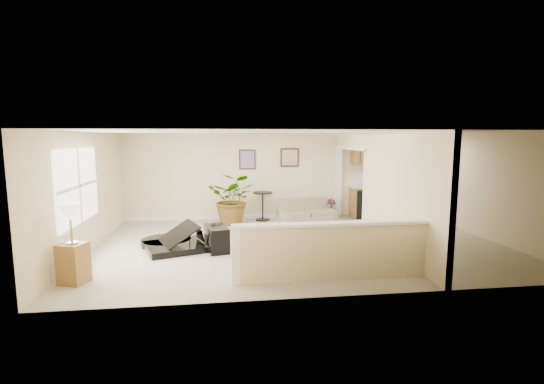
{
  "coord_description": "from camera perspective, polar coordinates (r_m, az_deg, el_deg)",
  "views": [
    {
      "loc": [
        -1.71,
        -8.51,
        2.38
      ],
      "look_at": [
        -0.56,
        0.4,
        1.14
      ],
      "focal_mm": 26.0,
      "sensor_mm": 36.0,
      "label": 1
    }
  ],
  "objects": [
    {
      "name": "piano",
      "position": [
        8.77,
        -13.74,
        -4.68
      ],
      "size": [
        1.8,
        1.77,
        1.22
      ],
      "rotation": [
        0.0,
        0.0,
        0.35
      ],
      "color": "black",
      "rests_on": "floor"
    },
    {
      "name": "palm_plant",
      "position": [
        10.92,
        -5.63,
        -1.04
      ],
      "size": [
        1.56,
        1.46,
        1.42
      ],
      "color": "black",
      "rests_on": "floor"
    },
    {
      "name": "lamp_stand",
      "position": [
        7.28,
        -26.92,
        -7.47
      ],
      "size": [
        0.5,
        0.5,
        1.33
      ],
      "color": "olive",
      "rests_on": "floor"
    },
    {
      "name": "ceiling",
      "position": [
        8.68,
        4.04,
        8.63
      ],
      "size": [
        9.0,
        6.0,
        0.04
      ],
      "primitive_type": "cube",
      "color": "white",
      "rests_on": "back_wall"
    },
    {
      "name": "kitchen_cabinets",
      "position": [
        12.36,
        16.06,
        0.54
      ],
      "size": [
        2.36,
        0.65,
        2.33
      ],
      "color": "olive",
      "rests_on": "floor"
    },
    {
      "name": "loveseat",
      "position": [
        11.17,
        4.96,
        -2.75
      ],
      "size": [
        1.67,
        1.14,
        0.87
      ],
      "rotation": [
        0.0,
        0.0,
        0.19
      ],
      "color": "#987F61",
      "rests_on": "floor"
    },
    {
      "name": "left_window",
      "position": [
        8.53,
        -26.31,
        0.78
      ],
      "size": [
        0.05,
        2.15,
        1.45
      ],
      "primitive_type": "cube",
      "color": "white",
      "rests_on": "left_wall"
    },
    {
      "name": "pony_half_wall",
      "position": [
        6.72,
        8.42,
        -8.31
      ],
      "size": [
        3.42,
        0.22,
        1.0
      ],
      "color": "beige",
      "rests_on": "floor"
    },
    {
      "name": "wall_art_left",
      "position": [
        11.52,
        -3.59,
        4.72
      ],
      "size": [
        0.48,
        0.04,
        0.58
      ],
      "color": "#362013",
      "rests_on": "back_wall"
    },
    {
      "name": "floor",
      "position": [
        9.0,
        3.88,
        -7.49
      ],
      "size": [
        9.0,
        9.0,
        0.0
      ],
      "primitive_type": "plane",
      "color": "tan",
      "rests_on": "ground"
    },
    {
      "name": "accent_table",
      "position": [
        11.37,
        -1.36,
        -1.49
      ],
      "size": [
        0.57,
        0.57,
        0.83
      ],
      "color": "black",
      "rests_on": "floor"
    },
    {
      "name": "piano_bench",
      "position": [
        8.48,
        -8.01,
        -6.68
      ],
      "size": [
        0.56,
        0.85,
        0.52
      ],
      "primitive_type": "cube",
      "rotation": [
        0.0,
        0.0,
        0.21
      ],
      "color": "black",
      "rests_on": "floor"
    },
    {
      "name": "kitchen_vinyl",
      "position": [
        10.08,
        21.84,
        -6.34
      ],
      "size": [
        2.7,
        6.0,
        0.01
      ],
      "primitive_type": "cube",
      "color": "gray",
      "rests_on": "floor"
    },
    {
      "name": "front_wall",
      "position": [
        5.88,
        9.71,
        -3.35
      ],
      "size": [
        9.0,
        0.04,
        2.5
      ],
      "primitive_type": "cube",
      "color": "beige",
      "rests_on": "floor"
    },
    {
      "name": "right_wall",
      "position": [
        10.6,
        28.57,
        0.78
      ],
      "size": [
        0.04,
        6.0,
        2.5
      ],
      "primitive_type": "cube",
      "color": "beige",
      "rests_on": "floor"
    },
    {
      "name": "left_wall",
      "position": [
        9.03,
        -25.31,
        -0.09
      ],
      "size": [
        0.04,
        6.0,
        2.5
      ],
      "primitive_type": "cube",
      "color": "beige",
      "rests_on": "floor"
    },
    {
      "name": "wall_mirror",
      "position": [
        11.67,
        2.57,
        5.01
      ],
      "size": [
        0.55,
        0.04,
        0.55
      ],
      "color": "#362013",
      "rests_on": "back_wall"
    },
    {
      "name": "small_plant",
      "position": [
        11.67,
        8.47,
        -2.71
      ],
      "size": [
        0.38,
        0.38,
        0.6
      ],
      "color": "black",
      "rests_on": "floor"
    },
    {
      "name": "interior_partition",
      "position": [
        9.51,
        14.35,
        0.6
      ],
      "size": [
        0.18,
        5.99,
        2.5
      ],
      "color": "beige",
      "rests_on": "floor"
    },
    {
      "name": "back_wall",
      "position": [
        11.69,
        1.08,
        2.32
      ],
      "size": [
        9.0,
        0.04,
        2.5
      ],
      "primitive_type": "cube",
      "color": "beige",
      "rests_on": "floor"
    }
  ]
}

